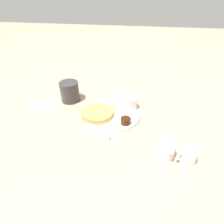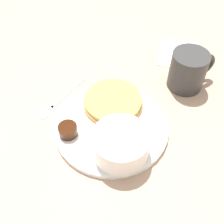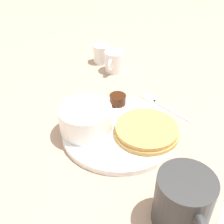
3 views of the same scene
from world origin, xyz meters
name	(u,v)px [view 1 (image 1 of 3)]	position (x,y,z in m)	size (l,w,h in m)	color
ground_plane	(111,114)	(0.00, 0.00, 0.00)	(4.00, 4.00, 0.00)	tan
plate	(111,113)	(0.00, 0.00, 0.01)	(0.24, 0.24, 0.01)	white
pancake_stack	(98,113)	(0.05, 0.03, 0.02)	(0.13, 0.13, 0.02)	tan
bowl	(124,101)	(-0.05, -0.05, 0.04)	(0.11, 0.11, 0.05)	white
syrup_cup	(126,121)	(-0.06, 0.06, 0.02)	(0.04, 0.04, 0.02)	#38190A
butter_ramekin	(129,103)	(-0.07, -0.05, 0.03)	(0.05, 0.05, 0.04)	white
coffee_mug	(69,91)	(0.21, -0.08, 0.05)	(0.11, 0.09, 0.09)	#333333
creamer_pitcher_near	(166,149)	(-0.20, 0.19, 0.03)	(0.06, 0.08, 0.06)	white
creamer_pitcher_far	(189,155)	(-0.26, 0.20, 0.03)	(0.07, 0.05, 0.06)	white
fork	(105,138)	(0.00, 0.14, 0.00)	(0.15, 0.02, 0.00)	silver
napkin	(45,105)	(0.30, -0.02, 0.00)	(0.14, 0.12, 0.00)	white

